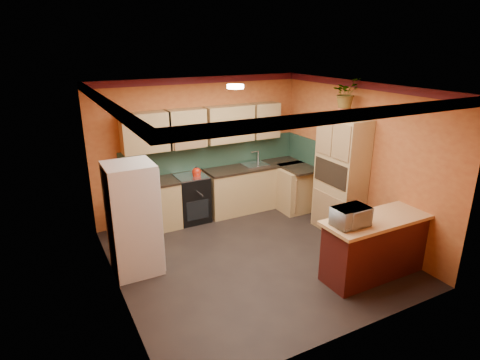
% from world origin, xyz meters
% --- Properties ---
extents(room_shell, '(4.24, 4.24, 2.72)m').
position_xyz_m(room_shell, '(0.02, 0.28, 2.09)').
color(room_shell, black).
rests_on(room_shell, ground).
extents(base_cabinets_back, '(3.65, 0.60, 0.88)m').
position_xyz_m(base_cabinets_back, '(0.29, 1.80, 0.44)').
color(base_cabinets_back, tan).
rests_on(base_cabinets_back, ground).
extents(countertop_back, '(3.65, 0.62, 0.04)m').
position_xyz_m(countertop_back, '(0.29, 1.80, 0.90)').
color(countertop_back, black).
rests_on(countertop_back, base_cabinets_back).
extents(stove, '(0.58, 0.58, 0.91)m').
position_xyz_m(stove, '(-0.34, 1.80, 0.46)').
color(stove, black).
rests_on(stove, ground).
extents(kettle, '(0.20, 0.20, 0.18)m').
position_xyz_m(kettle, '(-0.24, 1.75, 1.00)').
color(kettle, '#A81C0B').
rests_on(kettle, stove).
extents(sink, '(0.48, 0.40, 0.03)m').
position_xyz_m(sink, '(1.06, 1.80, 0.94)').
color(sink, silver).
rests_on(sink, countertop_back).
extents(base_cabinets_right, '(0.60, 0.80, 0.88)m').
position_xyz_m(base_cabinets_right, '(1.80, 1.28, 0.44)').
color(base_cabinets_right, tan).
rests_on(base_cabinets_right, ground).
extents(countertop_right, '(0.62, 0.80, 0.04)m').
position_xyz_m(countertop_right, '(1.80, 1.28, 0.90)').
color(countertop_right, black).
rests_on(countertop_right, base_cabinets_right).
extents(fridge, '(0.68, 0.66, 1.70)m').
position_xyz_m(fridge, '(-1.75, 0.50, 0.85)').
color(fridge, silver).
rests_on(fridge, ground).
extents(pantry, '(0.48, 0.90, 2.10)m').
position_xyz_m(pantry, '(1.85, 0.13, 1.05)').
color(pantry, tan).
rests_on(pantry, ground).
extents(fern_pot, '(0.22, 0.22, 0.16)m').
position_xyz_m(fern_pot, '(1.85, 0.18, 2.18)').
color(fern_pot, '#974224').
rests_on(fern_pot, pantry).
extents(fern, '(0.51, 0.46, 0.49)m').
position_xyz_m(fern, '(1.85, 0.18, 2.51)').
color(fern, tan).
rests_on(fern, fern_pot).
extents(breakfast_bar, '(1.80, 0.55, 0.88)m').
position_xyz_m(breakfast_bar, '(1.43, -1.28, 0.44)').
color(breakfast_bar, '#4D1612').
rests_on(breakfast_bar, ground).
extents(bar_top, '(1.90, 0.65, 0.05)m').
position_xyz_m(bar_top, '(1.43, -1.28, 0.91)').
color(bar_top, tan).
rests_on(bar_top, breakfast_bar).
extents(microwave, '(0.49, 0.33, 0.27)m').
position_xyz_m(microwave, '(0.79, -1.28, 1.07)').
color(microwave, silver).
rests_on(microwave, bar_top).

